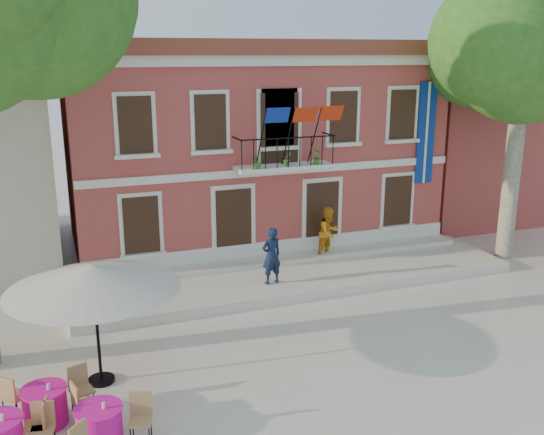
{
  "coord_description": "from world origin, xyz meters",
  "views": [
    {
      "loc": [
        -5.07,
        -12.43,
        7.1
      ],
      "look_at": [
        0.83,
        3.5,
        2.45
      ],
      "focal_mm": 40.0,
      "sensor_mm": 36.0,
      "label": 1
    }
  ],
  "objects": [
    {
      "name": "plane_tree_east",
      "position": [
        9.86,
        3.98,
        7.15
      ],
      "size": [
        4.93,
        4.93,
        9.68
      ],
      "color": "#A59E84",
      "rests_on": "ground"
    },
    {
      "name": "pedestrian_orange",
      "position": [
        3.56,
        5.31,
        1.19
      ],
      "size": [
        1.05,
        0.94,
        1.78
      ],
      "primitive_type": "imported",
      "rotation": [
        0.0,
        0.0,
        0.36
      ],
      "color": "orange",
      "rests_on": "terrace"
    },
    {
      "name": "cafe_table_3",
      "position": [
        -5.61,
        -1.07,
        0.43
      ],
      "size": [
        1.83,
        1.78,
        0.95
      ],
      "color": "#E71594",
      "rests_on": "ground"
    },
    {
      "name": "patio_umbrella",
      "position": [
        -4.45,
        0.2,
        2.47
      ],
      "size": [
        3.7,
        3.7,
        2.75
      ],
      "color": "black",
      "rests_on": "ground"
    },
    {
      "name": "neighbor_east",
      "position": [
        14.0,
        11.0,
        3.22
      ],
      "size": [
        9.4,
        9.4,
        6.4
      ],
      "color": "#AE413F",
      "rests_on": "ground"
    },
    {
      "name": "ground",
      "position": [
        0.0,
        0.0,
        0.0
      ],
      "size": [
        90.0,
        90.0,
        0.0
      ],
      "primitive_type": "plane",
      "color": "beige",
      "rests_on": "ground"
    },
    {
      "name": "terrace",
      "position": [
        2.0,
        4.4,
        0.15
      ],
      "size": [
        14.0,
        3.4,
        0.3
      ],
      "primitive_type": "cube",
      "color": "silver",
      "rests_on": "ground"
    },
    {
      "name": "main_building",
      "position": [
        2.0,
        9.99,
        3.78
      ],
      "size": [
        13.5,
        9.59,
        7.5
      ],
      "color": "#AE413F",
      "rests_on": "ground"
    },
    {
      "name": "cafe_table_2",
      "position": [
        -4.67,
        -2.11,
        0.43
      ],
      "size": [
        1.81,
        1.81,
        0.95
      ],
      "color": "#E71594",
      "rests_on": "ground"
    },
    {
      "name": "pedestrian_navy",
      "position": [
        0.91,
        3.76,
        1.18
      ],
      "size": [
        0.71,
        0.54,
        1.76
      ],
      "primitive_type": "imported",
      "rotation": [
        0.0,
        0.0,
        3.34
      ],
      "color": "#101D35",
      "rests_on": "terrace"
    }
  ]
}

